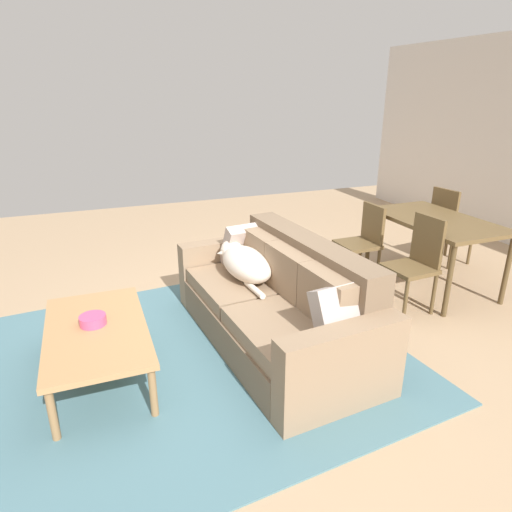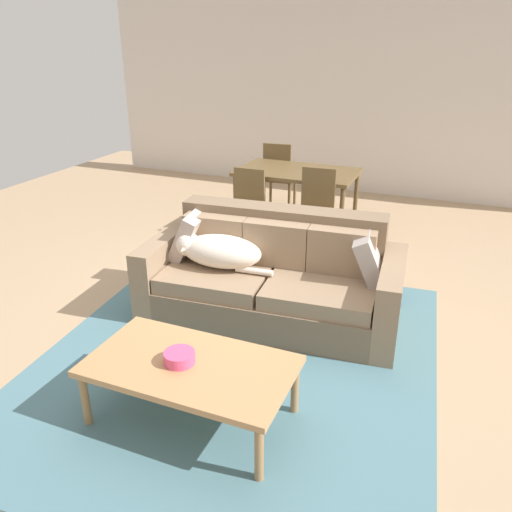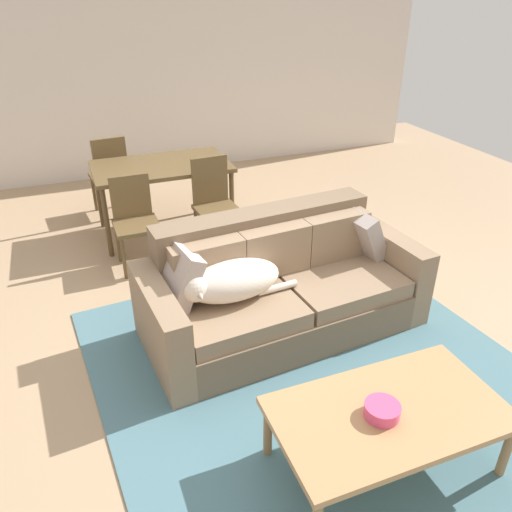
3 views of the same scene
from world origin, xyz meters
The scene contains 13 objects.
ground_plane centered at (0.00, 0.00, 0.00)m, with size 10.00×10.00×0.00m, color tan.
back_partition centered at (0.00, 4.00, 1.35)m, with size 8.00×0.12×2.70m, color silver.
area_rug centered at (0.19, -0.77, 0.01)m, with size 2.80×3.18×0.01m, color slate.
couch centered at (0.18, -0.02, 0.33)m, with size 2.16×1.10×0.87m.
dog_on_left_cushion centered at (-0.26, -0.15, 0.57)m, with size 0.85×0.41×0.27m.
throw_pillow_by_left_arm centered at (-0.59, -0.03, 0.61)m, with size 0.12×0.41×0.41m, color #B19E94.
throw_pillow_by_right_arm centered at (0.94, 0.10, 0.60)m, with size 0.13×0.38×0.38m, color #B1A49C.
coffee_table centered at (0.19, -1.43, 0.37)m, with size 1.23×0.69×0.41m.
bowl_on_coffee_table centered at (0.13, -1.45, 0.45)m, with size 0.19×0.19×0.07m, color #EA4C7F.
dining_table centered at (-0.28, 1.97, 0.68)m, with size 1.36×0.81×0.75m.
dining_chair_near_left centered at (-0.67, 1.36, 0.47)m, with size 0.41×0.41×0.85m.
dining_chair_near_right centered at (0.11, 1.42, 0.50)m, with size 0.43×0.43×0.91m.
dining_chair_far_left centered at (-0.73, 2.59, 0.51)m, with size 0.44×0.44×0.92m.
Camera 3 is at (-1.16, -2.97, 2.39)m, focal length 35.39 mm.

